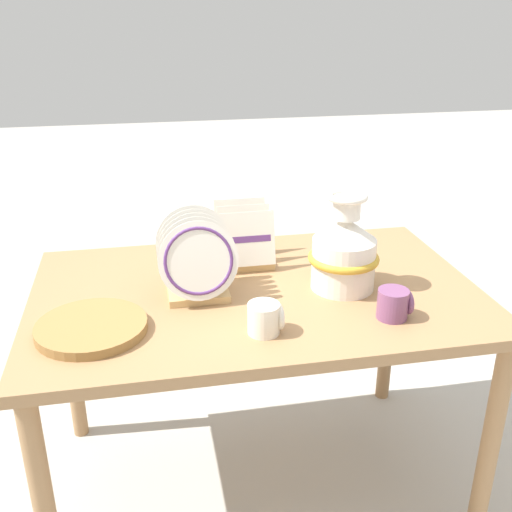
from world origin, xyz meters
name	(u,v)px	position (x,y,z in m)	size (l,w,h in m)	color
ground_plane	(256,479)	(0.00, 0.00, 0.00)	(14.00, 14.00, 0.00)	#B2ADA3
display_table	(256,313)	(0.00, 0.00, 0.67)	(1.36, 0.86, 0.76)	#9E754C
ceramic_vase	(344,251)	(0.26, -0.04, 0.88)	(0.22, 0.22, 0.30)	white
dish_rack_round_plates	(197,262)	(-0.18, -0.01, 0.87)	(0.23, 0.21, 0.25)	tan
dish_rack_square_plates	(243,245)	(0.00, 0.21, 0.82)	(0.18, 0.19, 0.20)	tan
wicker_charger_stack	(91,327)	(-0.48, -0.17, 0.77)	(0.30, 0.30, 0.03)	olive
mug_cream_glaze	(265,318)	(-0.03, -0.26, 0.80)	(0.09, 0.09, 0.08)	silver
mug_plum_glaze	(394,304)	(0.34, -0.25, 0.80)	(0.09, 0.09, 0.08)	#7A4770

